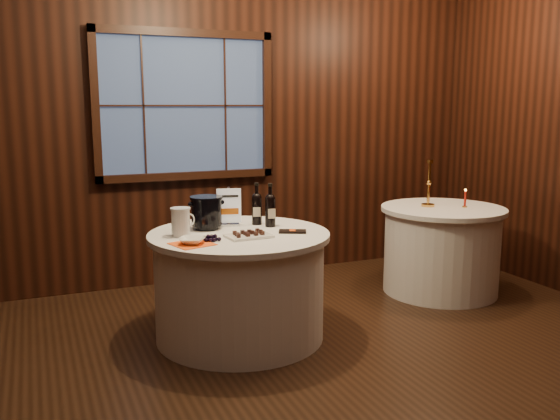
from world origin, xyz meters
name	(u,v)px	position (x,y,z in m)	size (l,w,h in m)	color
ground	(297,398)	(0.00, 0.00, 0.00)	(6.00, 6.00, 0.00)	black
back_wall	(185,117)	(0.00, 2.48, 1.54)	(6.00, 0.10, 3.00)	black
main_table	(240,285)	(0.00, 1.00, 0.39)	(1.28, 1.28, 0.77)	silver
side_table	(441,249)	(2.00, 1.30, 0.39)	(1.08, 1.08, 0.77)	silver
sign_stand	(229,213)	(0.01, 1.25, 0.87)	(0.18, 0.12, 0.29)	#B6B6BD
port_bottle_left	(257,206)	(0.22, 1.22, 0.91)	(0.07, 0.09, 0.31)	black
port_bottle_right	(270,208)	(0.28, 1.11, 0.91)	(0.08, 0.08, 0.32)	black
ice_bucket	(207,212)	(-0.18, 1.20, 0.90)	(0.23, 0.23, 0.24)	black
chocolate_plate	(249,235)	(0.01, 0.83, 0.79)	(0.31, 0.22, 0.04)	white
chocolate_box	(293,231)	(0.35, 0.85, 0.78)	(0.19, 0.10, 0.02)	black
grape_bunch	(211,238)	(-0.25, 0.82, 0.79)	(0.18, 0.10, 0.04)	black
glass_pitcher	(181,222)	(-0.40, 1.05, 0.87)	(0.18, 0.14, 0.20)	silver
orange_napkin	(192,244)	(-0.40, 0.78, 0.77)	(0.24, 0.24, 0.00)	#FB5415
cracker_bowl	(192,241)	(-0.40, 0.78, 0.79)	(0.16, 0.16, 0.04)	white
brass_candlestick	(429,190)	(1.90, 1.38, 0.92)	(0.12, 0.12, 0.41)	gold
red_candle	(465,200)	(2.16, 1.21, 0.84)	(0.04, 0.04, 0.16)	gold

